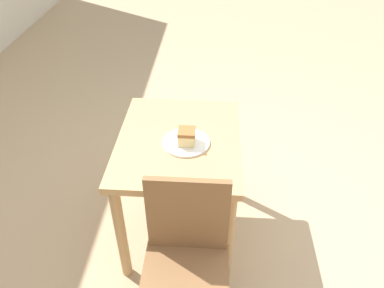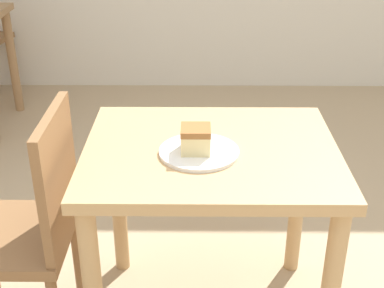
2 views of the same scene
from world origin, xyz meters
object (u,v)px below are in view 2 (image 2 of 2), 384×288
cake_slice (196,139)px  plate (199,152)px  dining_table_near (210,182)px  chair_near_window (29,224)px

cake_slice → plate: bearing=24.9°
dining_table_near → chair_near_window: chair_near_window is taller
dining_table_near → chair_near_window: 0.63m
plate → cake_slice: bearing=-155.1°
dining_table_near → cake_slice: (-0.05, -0.05, 0.19)m
chair_near_window → cake_slice: bearing=93.8°
dining_table_near → plate: plate is taller
dining_table_near → cake_slice: bearing=-136.7°
chair_near_window → dining_table_near: bearing=97.9°
plate → chair_near_window: bearing=-175.8°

